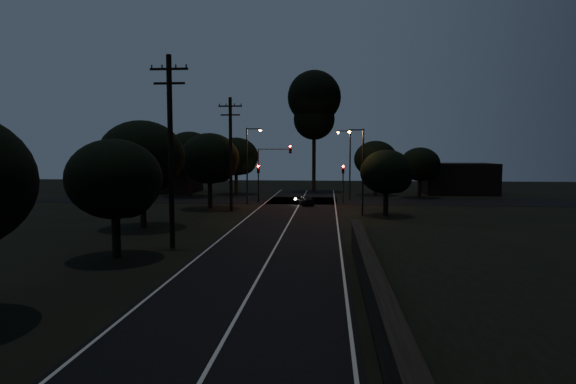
{
  "coord_description": "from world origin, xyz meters",
  "views": [
    {
      "loc": [
        3.04,
        -11.98,
        5.54
      ],
      "look_at": [
        0.0,
        24.0,
        2.5
      ],
      "focal_mm": 30.0,
      "sensor_mm": 36.0,
      "label": 1
    }
  ],
  "objects_px": {
    "streetlight_c": "(361,165)",
    "car": "(305,200)",
    "streetlight_b": "(348,159)",
    "signal_right": "(343,177)",
    "streetlight_a": "(249,160)",
    "signal_mast": "(274,163)",
    "utility_pole_far": "(231,152)",
    "tall_pine": "(314,104)",
    "signal_left": "(258,176)",
    "utility_pole_mid": "(171,148)"
  },
  "relations": [
    {
      "from": "utility_pole_far",
      "to": "car",
      "type": "bearing_deg",
      "value": 39.25
    },
    {
      "from": "signal_mast",
      "to": "car",
      "type": "bearing_deg",
      "value": -35.72
    },
    {
      "from": "utility_pole_mid",
      "to": "car",
      "type": "relative_size",
      "value": 3.58
    },
    {
      "from": "utility_pole_mid",
      "to": "signal_mast",
      "type": "height_order",
      "value": "utility_pole_mid"
    },
    {
      "from": "tall_pine",
      "to": "streetlight_b",
      "type": "relative_size",
      "value": 2.08
    },
    {
      "from": "tall_pine",
      "to": "utility_pole_far",
      "type": "bearing_deg",
      "value": -106.93
    },
    {
      "from": "signal_right",
      "to": "streetlight_c",
      "type": "distance_m",
      "value": 10.18
    },
    {
      "from": "streetlight_b",
      "to": "car",
      "type": "height_order",
      "value": "streetlight_b"
    },
    {
      "from": "signal_right",
      "to": "car",
      "type": "bearing_deg",
      "value": -147.1
    },
    {
      "from": "utility_pole_mid",
      "to": "signal_right",
      "type": "xyz_separation_m",
      "value": [
        10.6,
        24.99,
        -2.9
      ]
    },
    {
      "from": "tall_pine",
      "to": "streetlight_c",
      "type": "relative_size",
      "value": 2.22
    },
    {
      "from": "utility_pole_mid",
      "to": "signal_left",
      "type": "height_order",
      "value": "utility_pole_mid"
    },
    {
      "from": "signal_left",
      "to": "streetlight_c",
      "type": "height_order",
      "value": "streetlight_c"
    },
    {
      "from": "signal_left",
      "to": "signal_right",
      "type": "xyz_separation_m",
      "value": [
        9.2,
        0.0,
        0.0
      ]
    },
    {
      "from": "signal_left",
      "to": "signal_right",
      "type": "distance_m",
      "value": 9.2
    },
    {
      "from": "signal_right",
      "to": "car",
      "type": "distance_m",
      "value": 5.25
    },
    {
      "from": "utility_pole_far",
      "to": "streetlight_b",
      "type": "bearing_deg",
      "value": 46.7
    },
    {
      "from": "utility_pole_mid",
      "to": "streetlight_a",
      "type": "relative_size",
      "value": 1.38
    },
    {
      "from": "signal_left",
      "to": "streetlight_c",
      "type": "xyz_separation_m",
      "value": [
        10.43,
        -9.99,
        1.51
      ]
    },
    {
      "from": "streetlight_c",
      "to": "car",
      "type": "height_order",
      "value": "streetlight_c"
    },
    {
      "from": "streetlight_c",
      "to": "signal_right",
      "type": "bearing_deg",
      "value": 97.02
    },
    {
      "from": "signal_left",
      "to": "streetlight_b",
      "type": "bearing_deg",
      "value": 22.05
    },
    {
      "from": "streetlight_a",
      "to": "streetlight_c",
      "type": "bearing_deg",
      "value": -35.69
    },
    {
      "from": "utility_pole_far",
      "to": "streetlight_c",
      "type": "bearing_deg",
      "value": -9.6
    },
    {
      "from": "signal_mast",
      "to": "tall_pine",
      "type": "bearing_deg",
      "value": 75.38
    },
    {
      "from": "tall_pine",
      "to": "signal_right",
      "type": "height_order",
      "value": "tall_pine"
    },
    {
      "from": "car",
      "to": "signal_mast",
      "type": "bearing_deg",
      "value": -56.99
    },
    {
      "from": "signal_left",
      "to": "car",
      "type": "distance_m",
      "value": 6.28
    },
    {
      "from": "utility_pole_mid",
      "to": "signal_right",
      "type": "relative_size",
      "value": 2.68
    },
    {
      "from": "streetlight_c",
      "to": "car",
      "type": "bearing_deg",
      "value": 124.89
    },
    {
      "from": "tall_pine",
      "to": "car",
      "type": "bearing_deg",
      "value": -91.15
    },
    {
      "from": "signal_mast",
      "to": "streetlight_b",
      "type": "height_order",
      "value": "streetlight_b"
    },
    {
      "from": "streetlight_c",
      "to": "car",
      "type": "distance_m",
      "value": 9.83
    },
    {
      "from": "streetlight_a",
      "to": "streetlight_b",
      "type": "height_order",
      "value": "same"
    },
    {
      "from": "utility_pole_mid",
      "to": "utility_pole_far",
      "type": "relative_size",
      "value": 1.05
    },
    {
      "from": "utility_pole_far",
      "to": "tall_pine",
      "type": "height_order",
      "value": "tall_pine"
    },
    {
      "from": "streetlight_b",
      "to": "streetlight_c",
      "type": "bearing_deg",
      "value": -87.86
    },
    {
      "from": "streetlight_b",
      "to": "utility_pole_mid",
      "type": "bearing_deg",
      "value": -111.3
    },
    {
      "from": "utility_pole_far",
      "to": "signal_right",
      "type": "xyz_separation_m",
      "value": [
        10.6,
        7.99,
        -2.65
      ]
    },
    {
      "from": "streetlight_a",
      "to": "signal_mast",
      "type": "bearing_deg",
      "value": 39.77
    },
    {
      "from": "streetlight_a",
      "to": "car",
      "type": "bearing_deg",
      "value": -5.47
    },
    {
      "from": "tall_pine",
      "to": "streetlight_a",
      "type": "xyz_separation_m",
      "value": [
        -6.31,
        -17.0,
        -7.39
      ]
    },
    {
      "from": "tall_pine",
      "to": "streetlight_a",
      "type": "distance_m",
      "value": 19.58
    },
    {
      "from": "utility_pole_mid",
      "to": "utility_pole_far",
      "type": "distance_m",
      "value": 17.0
    },
    {
      "from": "utility_pole_far",
      "to": "signal_mast",
      "type": "bearing_deg",
      "value": 68.89
    },
    {
      "from": "streetlight_c",
      "to": "utility_pole_mid",
      "type": "bearing_deg",
      "value": -128.26
    },
    {
      "from": "signal_left",
      "to": "utility_pole_far",
      "type": "bearing_deg",
      "value": -99.94
    },
    {
      "from": "signal_right",
      "to": "signal_mast",
      "type": "xyz_separation_m",
      "value": [
        -7.51,
        0.0,
        1.5
      ]
    },
    {
      "from": "car",
      "to": "streetlight_a",
      "type": "bearing_deg",
      "value": -26.73
    },
    {
      "from": "signal_mast",
      "to": "utility_pole_mid",
      "type": "bearing_deg",
      "value": -97.04
    }
  ]
}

